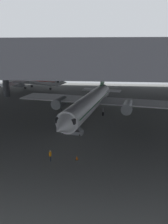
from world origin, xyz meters
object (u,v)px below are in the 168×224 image
object	(u,v)px
airplane_main	(90,102)
airplane_distant	(32,80)
crew_worker_near_nose	(50,155)
boarding_stairs	(72,130)
traffic_cone_orange	(77,158)
crew_worker_by_stairs	(69,125)
baggage_tug	(78,103)

from	to	relation	value
airplane_main	airplane_distant	bearing A→B (deg)	125.37
crew_worker_near_nose	airplane_distant	size ratio (longest dim) A/B	0.06
boarding_stairs	crew_worker_near_nose	bearing A→B (deg)	-97.51
crew_worker_near_nose	airplane_distant	bearing A→B (deg)	110.47
crew_worker_near_nose	traffic_cone_orange	size ratio (longest dim) A/B	2.77
boarding_stairs	crew_worker_by_stairs	size ratio (longest dim) A/B	2.78
crew_worker_by_stairs	baggage_tug	xyz separation A→B (m)	(-0.68, 19.07, -0.44)
airplane_distant	airplane_main	bearing A→B (deg)	-54.63
crew_worker_near_nose	airplane_distant	world-z (taller)	airplane_distant
crew_worker_near_nose	crew_worker_by_stairs	world-z (taller)	crew_worker_by_stairs
boarding_stairs	traffic_cone_orange	xyz separation A→B (m)	(2.12, -9.76, -0.44)
airplane_distant	baggage_tug	xyz separation A→B (m)	(20.31, -23.50, -2.53)
crew_worker_near_nose	traffic_cone_orange	distance (m)	3.67
crew_worker_by_stairs	traffic_cone_orange	distance (m)	11.89
airplane_distant	baggage_tug	distance (m)	31.16
traffic_cone_orange	crew_worker_near_nose	bearing A→B (deg)	-166.80
crew_worker_by_stairs	airplane_distant	distance (m)	47.51
boarding_stairs	traffic_cone_orange	bearing A→B (deg)	-77.74
boarding_stairs	crew_worker_by_stairs	distance (m)	1.95
crew_worker_near_nose	baggage_tug	distance (m)	31.39
airplane_distant	baggage_tug	world-z (taller)	airplane_distant
airplane_main	airplane_distant	size ratio (longest dim) A/B	1.31
boarding_stairs	crew_worker_by_stairs	bearing A→B (deg)	117.31
boarding_stairs	baggage_tug	size ratio (longest dim) A/B	1.99
boarding_stairs	crew_worker_near_nose	size ratio (longest dim) A/B	2.82
baggage_tug	airplane_main	bearing A→B (deg)	-69.45
traffic_cone_orange	baggage_tug	distance (m)	30.78
traffic_cone_orange	baggage_tug	size ratio (longest dim) A/B	0.25
airplane_main	crew_worker_near_nose	bearing A→B (deg)	-100.68
boarding_stairs	traffic_cone_orange	world-z (taller)	boarding_stairs
traffic_cone_orange	airplane_distant	bearing A→B (deg)	113.94
airplane_distant	traffic_cone_orange	size ratio (longest dim) A/B	46.93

